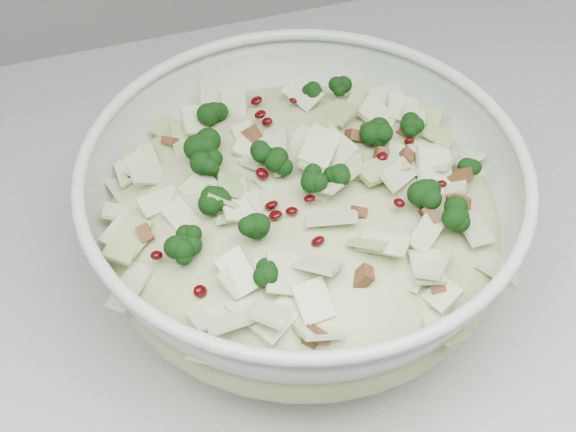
% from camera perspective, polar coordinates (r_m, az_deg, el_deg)
% --- Properties ---
extents(mixing_bowl, '(0.34, 0.34, 0.13)m').
position_cam_1_polar(mixing_bowl, '(0.62, 1.07, -0.38)').
color(mixing_bowl, silver).
rests_on(mixing_bowl, counter).
extents(salad, '(0.40, 0.40, 0.13)m').
position_cam_1_polar(salad, '(0.60, 1.10, 0.98)').
color(salad, '#AEBE82').
rests_on(salad, mixing_bowl).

